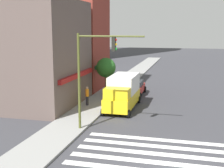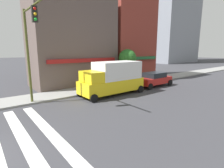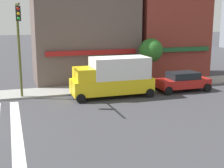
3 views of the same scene
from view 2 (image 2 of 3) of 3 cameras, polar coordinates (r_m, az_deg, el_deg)
The scene contains 6 objects.
storefront_row at distance 23.54m, azimuth -3.29°, elevation 14.13°, with size 17.08×5.30×11.74m.
traffic_signal at distance 13.54m, azimuth -25.13°, elevation 12.55°, with size 0.32×4.69×6.95m.
box_truck_yellow at distance 16.10m, azimuth 0.25°, elevation 2.09°, with size 6.21×2.42×3.04m.
sedan_red at distance 20.52m, azimuth 13.66°, elevation 1.62°, with size 4.43×2.02×1.59m.
pedestrian_orange_vest at distance 18.84m, azimuth -6.45°, elevation 1.75°, with size 0.32×0.32×1.77m.
street_tree at distance 20.96m, azimuth 5.06°, elevation 8.39°, with size 2.08×2.08×4.05m.
Camera 2 is at (0.98, -7.75, 4.11)m, focal length 28.00 mm.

